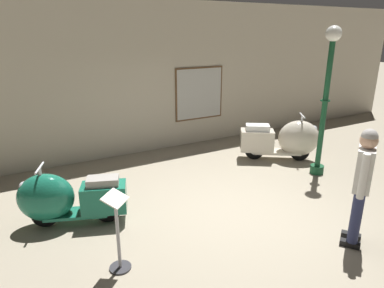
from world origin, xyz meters
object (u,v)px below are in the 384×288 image
(visitor_0, at_px, (362,180))
(info_stanchion, at_px, (118,239))
(scooter_0, at_px, (64,198))
(scooter_1, at_px, (286,140))
(lamppost, at_px, (326,94))

(visitor_0, xyz_separation_m, info_stanchion, (-3.09, 1.08, -0.55))
(scooter_0, bearing_deg, scooter_1, -154.37)
(scooter_1, bearing_deg, info_stanchion, -123.81)
(scooter_1, height_order, info_stanchion, scooter_1)
(scooter_0, relative_size, visitor_0, 0.99)
(lamppost, height_order, info_stanchion, lamppost)
(lamppost, xyz_separation_m, visitor_0, (-1.55, -2.03, -0.73))
(scooter_0, relative_size, lamppost, 0.56)
(scooter_1, distance_m, visitor_0, 3.37)
(visitor_0, bearing_deg, scooter_1, -60.64)
(scooter_1, height_order, visitor_0, visitor_0)
(scooter_1, relative_size, visitor_0, 1.04)
(visitor_0, bearing_deg, info_stanchion, 37.21)
(lamppost, bearing_deg, visitor_0, -127.42)
(scooter_0, distance_m, visitor_0, 4.33)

